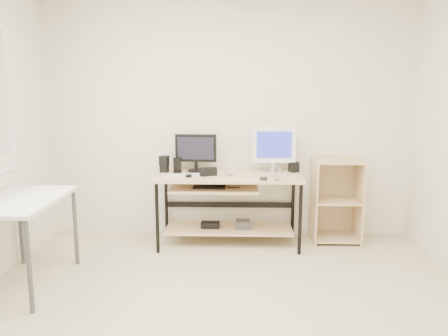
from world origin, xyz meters
TOP-DOWN VIEW (x-y plane):
  - room at (-0.14, 0.04)m, footprint 4.01×4.01m
  - desk at (-0.03, 1.66)m, footprint 1.50×0.65m
  - side_table at (-1.68, 0.60)m, footprint 0.60×1.00m
  - shelf_unit at (1.15, 1.82)m, footprint 0.50×0.40m
  - black_monitor at (-0.36, 1.82)m, footprint 0.44×0.18m
  - white_imac at (0.47, 1.82)m, footprint 0.46×0.15m
  - keyboard at (-0.47, 1.59)m, footprint 0.41×0.21m
  - mouse at (0.01, 1.66)m, footprint 0.08×0.12m
  - center_speaker at (-0.21, 1.60)m, footprint 0.18×0.13m
  - speaker_left at (-0.70, 1.79)m, footprint 0.11×0.11m
  - speaker_right at (0.69, 1.83)m, footprint 0.12×0.12m
  - audio_controller at (-0.55, 1.76)m, footprint 0.08×0.05m
  - volume_puck at (-0.41, 1.52)m, footprint 0.08×0.08m
  - smartphone at (0.35, 1.45)m, footprint 0.08×0.14m
  - coaster at (0.48, 1.40)m, footprint 0.11×0.11m
  - drinking_glass at (0.48, 1.40)m, footprint 0.08×0.08m

SIDE VIEW (x-z plane):
  - shelf_unit at x=1.15m, z-range 0.00..0.90m
  - desk at x=-0.03m, z-range 0.16..0.91m
  - side_table at x=-1.68m, z-range 0.30..1.05m
  - coaster at x=0.48m, z-range 0.75..0.76m
  - smartphone at x=0.35m, z-range 0.75..0.76m
  - keyboard at x=-0.47m, z-range 0.75..0.76m
  - volume_puck at x=-0.41m, z-range 0.75..0.78m
  - mouse at x=0.01m, z-range 0.75..0.79m
  - center_speaker at x=-0.21m, z-range 0.75..0.83m
  - speaker_right at x=0.69m, z-range 0.75..0.86m
  - drinking_glass at x=0.48m, z-range 0.76..0.88m
  - audio_controller at x=-0.55m, z-range 0.75..0.92m
  - speaker_left at x=-0.70m, z-range 0.75..0.93m
  - black_monitor at x=-0.36m, z-range 0.78..1.18m
  - white_imac at x=0.47m, z-range 0.79..1.28m
  - room at x=-0.14m, z-range 0.01..2.63m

